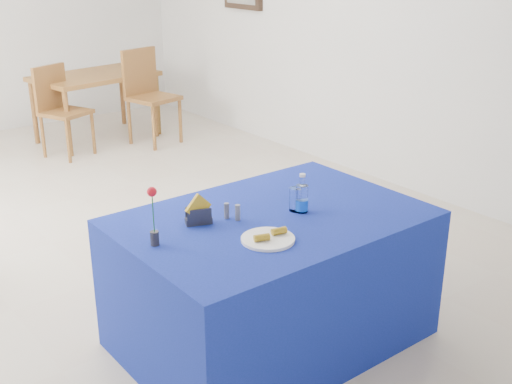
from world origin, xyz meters
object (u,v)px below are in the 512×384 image
water_bottle (302,199)px  chair_bg_right (147,89)px  plate (268,239)px  oak_table (95,81)px  blue_table (272,279)px  chair_bg_left (59,104)px

water_bottle → chair_bg_right: 4.19m
plate → water_bottle: (0.37, 0.17, 0.06)m
water_bottle → oak_table: 4.56m
blue_table → plate: bearing=-133.3°
chair_bg_right → plate: bearing=-124.4°
plate → chair_bg_right: chair_bg_right is taller
blue_table → chair_bg_right: bearing=70.1°
plate → chair_bg_left: 4.36m
plate → chair_bg_left: chair_bg_left is taller
oak_table → blue_table: bearing=-103.0°
chair_bg_left → plate: bearing=-120.9°
plate → blue_table: size_ratio=0.16×
chair_bg_right → blue_table: bearing=-122.8°
plate → oak_table: bearing=75.1°
chair_bg_right → water_bottle: bearing=-120.5°
water_bottle → plate: bearing=-155.2°
plate → chair_bg_right: bearing=68.5°
blue_table → chair_bg_right: chair_bg_right is taller
plate → water_bottle: water_bottle is taller
water_bottle → chair_bg_left: size_ratio=0.23×
plate → water_bottle: bearing=24.8°
blue_table → water_bottle: (0.16, -0.05, 0.45)m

